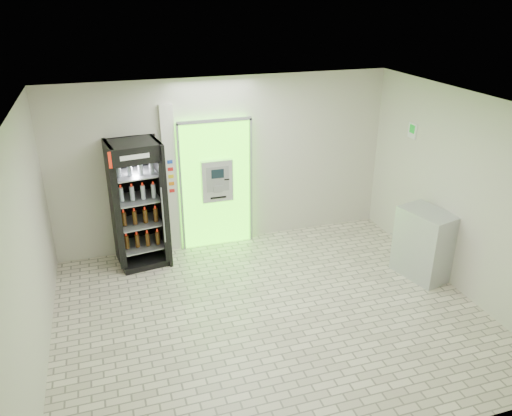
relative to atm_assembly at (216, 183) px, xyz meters
name	(u,v)px	position (x,y,z in m)	size (l,w,h in m)	color
ground	(271,314)	(0.20, -2.41, -1.17)	(6.00, 6.00, 0.00)	beige
room_shell	(272,196)	(0.20, -2.41, 0.67)	(6.00, 6.00, 6.00)	beige
atm_assembly	(216,183)	(0.00, 0.00, 0.00)	(1.30, 0.24, 2.33)	#4EF417
pillar	(171,180)	(-0.78, 0.04, 0.13)	(0.22, 0.11, 2.60)	silver
beverage_cooler	(139,206)	(-1.38, -0.27, -0.15)	(0.90, 0.84, 2.13)	black
steel_cabinet	(425,244)	(2.91, -2.11, -0.61)	(0.76, 0.96, 1.13)	#B9BCC1
exit_sign	(412,131)	(3.19, -1.01, 0.95)	(0.02, 0.22, 0.26)	white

